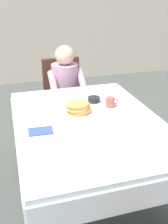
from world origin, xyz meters
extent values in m
plane|color=#474C47|center=(0.00, 0.00, 0.00)|extent=(14.00, 14.00, 0.00)
cube|color=silver|center=(0.00, 0.00, 0.72)|extent=(1.10, 1.50, 0.04)
cube|color=silver|center=(0.00, -0.76, 0.61)|extent=(1.10, 0.01, 0.18)
cube|color=silver|center=(0.00, 0.76, 0.61)|extent=(1.10, 0.01, 0.18)
cube|color=silver|center=(-0.56, 0.00, 0.61)|extent=(0.01, 1.50, 0.18)
cube|color=silver|center=(0.56, 0.00, 0.61)|extent=(0.01, 1.50, 0.18)
cylinder|color=brown|center=(-0.47, 0.67, 0.35)|extent=(0.07, 0.07, 0.70)
cylinder|color=brown|center=(0.47, 0.67, 0.35)|extent=(0.07, 0.07, 0.70)
cube|color=#4C2D23|center=(0.05, 1.07, 0.42)|extent=(0.44, 0.44, 0.05)
cube|color=#4C2D23|center=(0.05, 1.27, 0.69)|extent=(0.44, 0.06, 0.48)
cylinder|color=#2D2319|center=(0.23, 0.89, 0.20)|extent=(0.04, 0.04, 0.40)
cylinder|color=#2D2319|center=(-0.13, 0.89, 0.20)|extent=(0.04, 0.04, 0.40)
cylinder|color=#2D2319|center=(0.23, 1.25, 0.20)|extent=(0.04, 0.04, 0.40)
cylinder|color=#2D2319|center=(-0.13, 1.25, 0.20)|extent=(0.04, 0.04, 0.40)
cylinder|color=#B2849E|center=(0.05, 1.05, 0.68)|extent=(0.30, 0.30, 0.46)
sphere|color=#D8AD8C|center=(0.05, 1.03, 1.02)|extent=(0.21, 0.21, 0.21)
cylinder|color=#B2849E|center=(0.21, 0.91, 0.75)|extent=(0.08, 0.29, 0.23)
cylinder|color=#B2849E|center=(-0.11, 0.91, 0.75)|extent=(0.08, 0.29, 0.23)
cylinder|color=#383D51|center=(0.13, 0.87, 0.23)|extent=(0.10, 0.10, 0.45)
cylinder|color=#383D51|center=(-0.03, 0.87, 0.23)|extent=(0.10, 0.10, 0.45)
cylinder|color=white|center=(-0.05, 0.12, 0.75)|extent=(0.28, 0.28, 0.02)
cylinder|color=tan|center=(-0.05, 0.11, 0.76)|extent=(0.18, 0.18, 0.01)
cylinder|color=tan|center=(-0.04, 0.12, 0.78)|extent=(0.19, 0.19, 0.02)
cylinder|color=tan|center=(-0.05, 0.12, 0.80)|extent=(0.19, 0.19, 0.01)
cylinder|color=tan|center=(-0.04, 0.12, 0.81)|extent=(0.18, 0.18, 0.02)
cylinder|color=tan|center=(-0.05, 0.12, 0.83)|extent=(0.18, 0.18, 0.01)
cube|color=#F4E072|center=(-0.05, 0.12, 0.84)|extent=(0.03, 0.03, 0.01)
cylinder|color=#B24C42|center=(0.25, 0.18, 0.78)|extent=(0.08, 0.08, 0.08)
torus|color=#B24C42|center=(0.30, 0.18, 0.79)|extent=(0.05, 0.01, 0.05)
cylinder|color=black|center=(0.15, 0.32, 0.76)|extent=(0.11, 0.11, 0.04)
cone|color=silver|center=(-0.32, 0.31, 0.78)|extent=(0.08, 0.08, 0.07)
cube|color=silver|center=(-0.24, 0.10, 0.74)|extent=(0.04, 0.18, 0.00)
cube|color=silver|center=(0.14, 0.10, 0.74)|extent=(0.02, 0.20, 0.00)
cube|color=silver|center=(-0.05, -0.24, 0.74)|extent=(0.15, 0.03, 0.00)
cube|color=#334C7F|center=(-0.38, -0.09, 0.74)|extent=(0.18, 0.13, 0.01)
camera|label=1|loc=(-0.55, -1.74, 1.65)|focal=42.14mm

